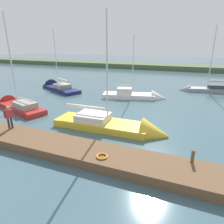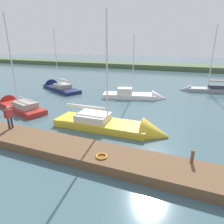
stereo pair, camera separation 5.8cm
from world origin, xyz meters
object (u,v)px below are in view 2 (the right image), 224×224
object	(u,v)px
sailboat_outer_mooring	(56,88)
sailboat_far_left	(119,128)
sailboat_behind_pier	(15,106)
person_on_dock	(9,116)
sailboat_mid_channel	(139,97)
mooring_post_near	(192,157)
sailboat_near_dock	(205,90)
life_ring_buoy	(102,156)

from	to	relation	value
sailboat_outer_mooring	sailboat_far_left	xyz separation A→B (m)	(-14.45, 11.00, 0.08)
sailboat_behind_pier	person_on_dock	xyz separation A→B (m)	(-5.35, 5.30, 1.41)
person_on_dock	sailboat_mid_channel	bearing A→B (deg)	90.35
mooring_post_near	sailboat_near_dock	distance (m)	21.17
sailboat_behind_pier	person_on_dock	distance (m)	7.66
life_ring_buoy	person_on_dock	size ratio (longest dim) A/B	0.38
life_ring_buoy	person_on_dock	bearing A→B (deg)	-7.32
sailboat_outer_mooring	mooring_post_near	bearing A→B (deg)	170.20
mooring_post_near	sailboat_behind_pier	bearing A→B (deg)	-15.45
life_ring_buoy	mooring_post_near	bearing A→B (deg)	-163.85
life_ring_buoy	sailboat_behind_pier	size ratio (longest dim) A/B	0.06
mooring_post_near	sailboat_near_dock	bearing A→B (deg)	-93.76
sailboat_mid_channel	sailboat_far_left	world-z (taller)	sailboat_far_left
sailboat_mid_channel	sailboat_behind_pier	size ratio (longest dim) A/B	0.82
sailboat_near_dock	mooring_post_near	bearing A→B (deg)	74.30
mooring_post_near	sailboat_mid_channel	bearing A→B (deg)	-64.57
sailboat_far_left	sailboat_near_dock	xyz separation A→B (m)	(-6.84, -17.55, -0.06)
sailboat_behind_pier	sailboat_mid_channel	bearing A→B (deg)	-124.29
life_ring_buoy	sailboat_outer_mooring	bearing A→B (deg)	-46.24
sailboat_mid_channel	sailboat_near_dock	xyz separation A→B (m)	(-7.94, -7.34, -0.02)
sailboat_behind_pier	sailboat_far_left	bearing A→B (deg)	-168.33
sailboat_outer_mooring	sailboat_near_dock	bearing A→B (deg)	-136.53
sailboat_far_left	sailboat_behind_pier	distance (m)	12.58
life_ring_buoy	sailboat_near_dock	size ratio (longest dim) A/B	0.07
sailboat_mid_channel	person_on_dock	world-z (taller)	sailboat_mid_channel
mooring_post_near	sailboat_far_left	bearing A→B (deg)	-33.13
life_ring_buoy	sailboat_behind_pier	xyz separation A→B (m)	(13.29, -6.32, -0.44)
sailboat_near_dock	sailboat_behind_pier	size ratio (longest dim) A/B	0.95
life_ring_buoy	sailboat_outer_mooring	world-z (taller)	sailboat_outer_mooring
sailboat_mid_channel	sailboat_behind_pier	world-z (taller)	sailboat_behind_pier
sailboat_outer_mooring	sailboat_far_left	world-z (taller)	sailboat_far_left
life_ring_buoy	person_on_dock	distance (m)	8.06
sailboat_outer_mooring	sailboat_mid_channel	bearing A→B (deg)	-157.00
sailboat_mid_channel	sailboat_behind_pier	xyz separation A→B (m)	(11.41, 8.80, 0.02)
sailboat_outer_mooring	sailboat_behind_pier	world-z (taller)	sailboat_behind_pier
sailboat_outer_mooring	sailboat_near_dock	size ratio (longest dim) A/B	0.99
sailboat_far_left	life_ring_buoy	bearing A→B (deg)	-82.13
sailboat_near_dock	sailboat_far_left	bearing A→B (deg)	56.76
person_on_dock	sailboat_far_left	bearing A→B (deg)	52.17
sailboat_outer_mooring	sailboat_far_left	distance (m)	18.16
sailboat_far_left	sailboat_behind_pier	world-z (taller)	sailboat_behind_pier
sailboat_mid_channel	person_on_dock	distance (m)	15.42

